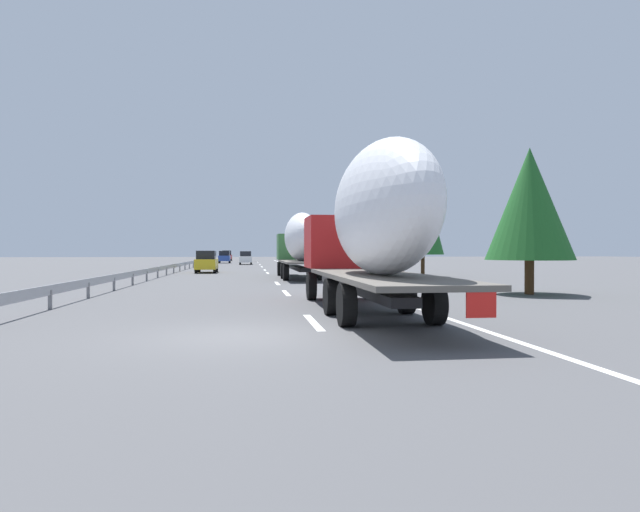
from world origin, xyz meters
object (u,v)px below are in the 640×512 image
(truck_lead, at_px, (300,242))
(car_white_van, at_px, (246,258))
(car_yellow_coupe, at_px, (207,262))
(car_red_compact, at_px, (227,256))
(truck_trailing, at_px, (372,223))
(road_sign, at_px, (306,249))
(car_blue_sedan, at_px, (224,257))

(truck_lead, bearing_deg, car_white_van, 5.39)
(car_white_van, relative_size, car_yellow_coupe, 0.98)
(truck_lead, relative_size, car_red_compact, 2.98)
(truck_lead, relative_size, truck_trailing, 0.92)
(road_sign, bearing_deg, car_yellow_coupe, 145.33)
(truck_lead, height_order, truck_trailing, truck_trailing)
(car_yellow_coupe, bearing_deg, road_sign, -34.67)
(truck_lead, relative_size, car_yellow_coupe, 2.73)
(truck_lead, xyz_separation_m, car_red_compact, (70.33, 7.43, -1.43))
(road_sign, bearing_deg, car_blue_sedan, 22.89)
(car_yellow_coupe, relative_size, car_blue_sedan, 1.03)
(truck_trailing, distance_m, car_red_compact, 91.70)
(car_blue_sedan, bearing_deg, car_yellow_coupe, -179.83)
(truck_lead, xyz_separation_m, car_blue_sedan, (49.43, 7.04, -1.46))
(truck_trailing, height_order, car_white_van, truck_trailing)
(road_sign, bearing_deg, car_white_van, 25.69)
(car_red_compact, height_order, car_blue_sedan, car_red_compact)
(car_white_van, height_order, road_sign, road_sign)
(truck_trailing, height_order, road_sign, truck_trailing)
(car_white_van, height_order, car_red_compact, car_red_compact)
(car_white_van, xyz_separation_m, car_blue_sedan, (9.78, 3.30, 0.02))
(truck_trailing, height_order, car_red_compact, truck_trailing)
(car_blue_sedan, height_order, road_sign, road_sign)
(truck_trailing, xyz_separation_m, car_white_van, (60.70, 3.74, -1.67))
(car_white_van, distance_m, car_red_compact, 30.91)
(car_white_van, distance_m, car_yellow_coupe, 28.89)
(car_blue_sedan, bearing_deg, truck_lead, -171.90)
(car_red_compact, bearing_deg, truck_lead, -173.97)
(truck_trailing, xyz_separation_m, car_red_compact, (91.39, 7.43, -1.62))
(truck_lead, distance_m, car_yellow_coupe, 13.02)
(truck_lead, bearing_deg, truck_trailing, 180.00)
(truck_trailing, relative_size, car_yellow_coupe, 2.97)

